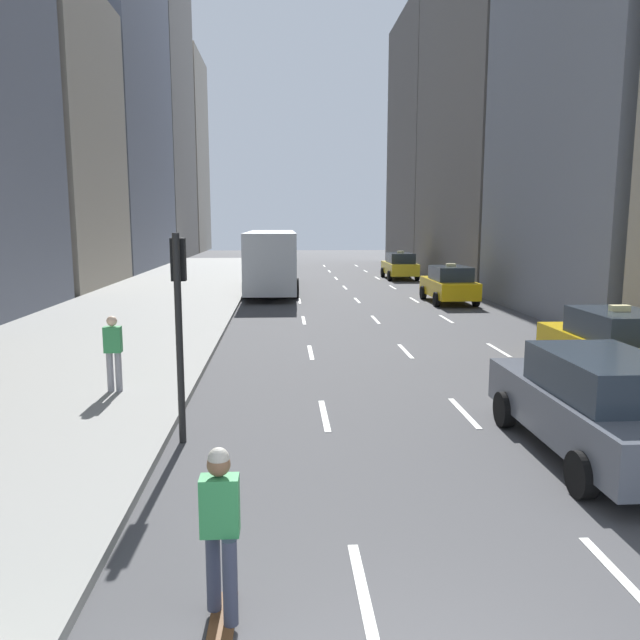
# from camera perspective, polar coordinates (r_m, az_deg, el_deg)

# --- Properties ---
(sidewalk_left) EXTENTS (8.00, 66.00, 0.15)m
(sidewalk_left) POSITION_cam_1_polar(r_m,az_deg,el_deg) (31.61, -14.37, 1.96)
(sidewalk_left) COLOR gray
(sidewalk_left) RESTS_ON ground
(lane_markings) EXTENTS (5.72, 56.00, 0.01)m
(lane_markings) POSITION_cam_1_polar(r_m,az_deg,el_deg) (27.31, 4.16, 1.01)
(lane_markings) COLOR white
(lane_markings) RESTS_ON ground
(building_row_left) EXTENTS (6.00, 84.75, 36.59)m
(building_row_left) POSITION_cam_1_polar(r_m,az_deg,el_deg) (50.93, -19.61, 22.04)
(building_row_left) COLOR gray
(building_row_left) RESTS_ON ground
(taxi_lead) EXTENTS (2.02, 4.40, 1.87)m
(taxi_lead) POSITION_cam_1_polar(r_m,az_deg,el_deg) (41.96, 7.31, 4.94)
(taxi_lead) COLOR yellow
(taxi_lead) RESTS_ON ground
(taxi_second) EXTENTS (2.02, 4.40, 1.87)m
(taxi_second) POSITION_cam_1_polar(r_m,az_deg,el_deg) (29.87, 11.73, 3.22)
(taxi_second) COLOR yellow
(taxi_second) RESTS_ON ground
(taxi_third) EXTENTS (2.02, 4.40, 1.87)m
(taxi_third) POSITION_cam_1_polar(r_m,az_deg,el_deg) (16.33, 25.16, -2.11)
(taxi_third) COLOR yellow
(taxi_third) RESTS_ON ground
(sedan_black_near) EXTENTS (2.02, 4.88, 1.74)m
(sedan_black_near) POSITION_cam_1_polar(r_m,az_deg,el_deg) (11.00, 23.92, -7.07)
(sedan_black_near) COLOR #565B66
(sedan_black_near) RESTS_ON ground
(city_bus) EXTENTS (2.80, 11.61, 3.25)m
(city_bus) POSITION_cam_1_polar(r_m,az_deg,el_deg) (34.28, -4.48, 5.62)
(city_bus) COLOR #B7BCC1
(city_bus) RESTS_ON ground
(skateboarder) EXTENTS (0.36, 0.80, 1.75)m
(skateboarder) POSITION_cam_1_polar(r_m,az_deg,el_deg) (6.18, -9.10, -18.26)
(skateboarder) COLOR brown
(skateboarder) RESTS_ON ground
(pedestrian_mid_block) EXTENTS (0.36, 0.22, 1.65)m
(pedestrian_mid_block) POSITION_cam_1_polar(r_m,az_deg,el_deg) (14.09, -18.38, -2.59)
(pedestrian_mid_block) COLOR gray
(pedestrian_mid_block) RESTS_ON sidewalk_left
(traffic_light_pole) EXTENTS (0.24, 0.42, 3.60)m
(traffic_light_pole) POSITION_cam_1_polar(r_m,az_deg,el_deg) (10.79, -12.77, 1.46)
(traffic_light_pole) COLOR black
(traffic_light_pole) RESTS_ON ground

